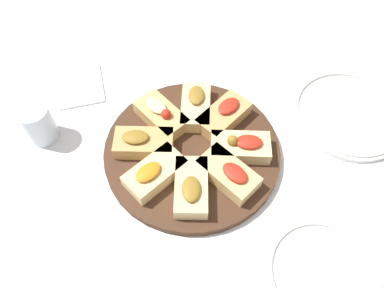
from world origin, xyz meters
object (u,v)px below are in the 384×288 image
serving_board (192,151)px  napkin_stack (80,85)px  water_glass (38,124)px  plate_right (322,274)px  plate_left (349,113)px

serving_board → napkin_stack: serving_board is taller
serving_board → water_glass: 0.30m
serving_board → plate_right: 0.31m
water_glass → napkin_stack: (-0.14, 0.04, -0.04)m
plate_left → water_glass: size_ratio=2.92×
plate_left → plate_right: size_ratio=1.30×
water_glass → plate_left: bearing=99.6°
plate_left → plate_right: 0.35m
water_glass → napkin_stack: 0.15m
plate_left → napkin_stack: size_ratio=2.04×
plate_right → napkin_stack: (-0.37, -0.49, -0.00)m
plate_right → water_glass: bearing=-113.8°
serving_board → napkin_stack: size_ratio=2.92×
serving_board → water_glass: size_ratio=4.18×
water_glass → napkin_stack: bearing=164.5°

